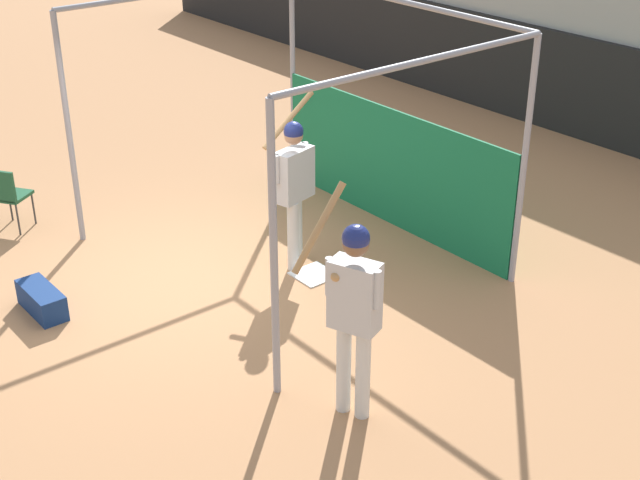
{
  "coord_description": "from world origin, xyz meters",
  "views": [
    {
      "loc": [
        7.75,
        -4.29,
        4.91
      ],
      "look_at": [
        1.73,
        0.59,
        1.01
      ],
      "focal_mm": 50.0,
      "sensor_mm": 36.0,
      "label": 1
    }
  ],
  "objects": [
    {
      "name": "ground_plane",
      "position": [
        0.0,
        0.0,
        0.0
      ],
      "size": [
        60.0,
        60.0,
        0.0
      ],
      "primitive_type": "plane",
      "color": "#A8754C"
    },
    {
      "name": "outfield_wall",
      "position": [
        0.0,
        7.34,
        0.79
      ],
      "size": [
        24.0,
        0.12,
        1.58
      ],
      "color": "black",
      "rests_on": "ground"
    },
    {
      "name": "batting_cage",
      "position": [
        0.31,
        2.4,
        1.19
      ],
      "size": [
        4.08,
        3.35,
        2.82
      ],
      "color": "gray",
      "rests_on": "ground"
    },
    {
      "name": "home_plate",
      "position": [
        0.82,
        1.25,
        0.01
      ],
      "size": [
        0.44,
        0.44,
        0.02
      ],
      "color": "white",
      "rests_on": "ground"
    },
    {
      "name": "player_batter",
      "position": [
        0.46,
        1.25,
        1.05
      ],
      "size": [
        0.57,
        0.87,
        1.89
      ],
      "rotation": [
        0.0,
        0.0,
        1.8
      ],
      "color": "silver",
      "rests_on": "ground"
    },
    {
      "name": "player_waiting",
      "position": [
        2.98,
        -0.06,
        1.12
      ],
      "size": [
        0.64,
        0.57,
        2.09
      ],
      "rotation": [
        0.0,
        0.0,
        -2.78
      ],
      "color": "silver",
      "rests_on": "ground"
    },
    {
      "name": "folding_chair",
      "position": [
        -2.48,
        -0.96,
        0.52
      ],
      "size": [
        0.56,
        0.56,
        0.84
      ],
      "rotation": [
        0.0,
        0.0,
        0.59
      ],
      "color": "#194C2D",
      "rests_on": "ground"
    },
    {
      "name": "equipment_bag",
      "position": [
        -0.37,
        -1.48,
        0.14
      ],
      "size": [
        0.7,
        0.28,
        0.28
      ],
      "color": "navy",
      "rests_on": "ground"
    },
    {
      "name": "baseball",
      "position": [
        0.97,
        1.73,
        0.04
      ],
      "size": [
        0.07,
        0.07,
        0.07
      ],
      "color": "white",
      "rests_on": "ground"
    }
  ]
}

